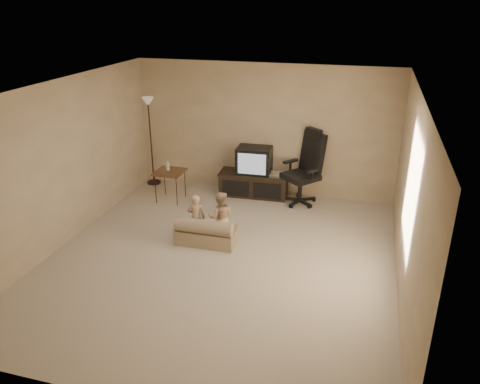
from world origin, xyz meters
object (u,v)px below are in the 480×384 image
object	(u,v)px
child_sofa	(206,233)
toddler_right	(221,217)
floor_lamp	(149,122)
toddler_left	(196,217)
office_chair	(304,177)
tv_stand	(254,176)
side_table	(169,172)

from	to	relation	value
child_sofa	toddler_right	xyz separation A→B (m)	(0.20, 0.12, 0.24)
floor_lamp	child_sofa	distance (m)	3.08
floor_lamp	toddler_left	size ratio (longest dim) A/B	2.33
office_chair	floor_lamp	size ratio (longest dim) A/B	0.78
tv_stand	office_chair	size ratio (longest dim) A/B	0.98
floor_lamp	toddler_right	size ratio (longest dim) A/B	2.12
office_chair	toddler_left	world-z (taller)	office_chair
office_chair	toddler_right	distance (m)	2.15
tv_stand	child_sofa	distance (m)	2.10
office_chair	toddler_left	size ratio (longest dim) A/B	1.83
side_table	tv_stand	bearing A→B (deg)	23.80
office_chair	toddler_right	bearing A→B (deg)	-78.24
toddler_left	toddler_right	size ratio (longest dim) A/B	0.91
office_chair	child_sofa	distance (m)	2.37
tv_stand	toddler_left	world-z (taller)	tv_stand
side_table	child_sofa	distance (m)	1.92
tv_stand	toddler_left	bearing A→B (deg)	-105.23
office_chair	floor_lamp	world-z (taller)	floor_lamp
tv_stand	floor_lamp	world-z (taller)	floor_lamp
floor_lamp	toddler_left	bearing A→B (deg)	-49.85
toddler_left	toddler_right	xyz separation A→B (m)	(0.40, 0.03, 0.04)
tv_stand	child_sofa	size ratio (longest dim) A/B	1.47
child_sofa	toddler_right	size ratio (longest dim) A/B	1.11
side_table	toddler_right	world-z (taller)	toddler_right
child_sofa	floor_lamp	bearing A→B (deg)	130.92
floor_lamp	child_sofa	bearing A→B (deg)	-48.04
side_table	floor_lamp	world-z (taller)	floor_lamp
floor_lamp	child_sofa	size ratio (longest dim) A/B	1.91
floor_lamp	toddler_left	world-z (taller)	floor_lamp
child_sofa	toddler_left	xyz separation A→B (m)	(-0.20, 0.09, 0.20)
tv_stand	toddler_left	size ratio (longest dim) A/B	1.79
side_table	floor_lamp	xyz separation A→B (m)	(-0.69, 0.71, 0.74)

